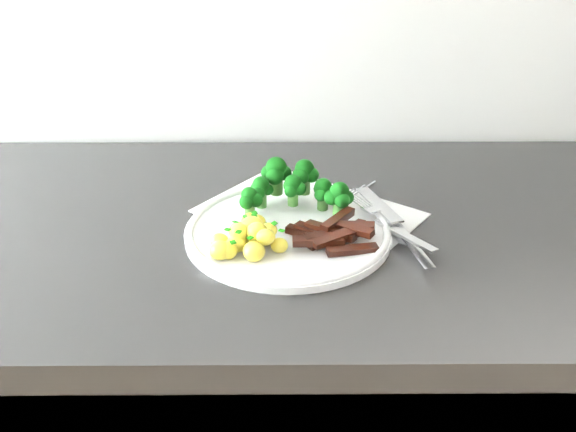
{
  "coord_description": "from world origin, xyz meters",
  "views": [
    {
      "loc": [
        -0.15,
        0.89,
        1.35
      ],
      "look_at": [
        -0.15,
        1.63,
        0.96
      ],
      "focal_mm": 37.83,
      "sensor_mm": 36.0,
      "label": 1
    }
  ],
  "objects": [
    {
      "name": "plate",
      "position": [
        -0.15,
        1.63,
        0.93
      ],
      "size": [
        0.29,
        0.29,
        0.02
      ],
      "color": "white",
      "rests_on": "counter"
    },
    {
      "name": "potatoes",
      "position": [
        -0.2,
        1.58,
        0.95
      ],
      "size": [
        0.1,
        0.11,
        0.04
      ],
      "color": "#FFEC56",
      "rests_on": "plate"
    },
    {
      "name": "beef_strips",
      "position": [
        -0.09,
        1.59,
        0.95
      ],
      "size": [
        0.12,
        0.1,
        0.03
      ],
      "color": "black",
      "rests_on": "plate"
    },
    {
      "name": "recipe_paper",
      "position": [
        -0.11,
        1.69,
        0.93
      ],
      "size": [
        0.36,
        0.34,
        0.0
      ],
      "color": "white",
      "rests_on": "counter"
    },
    {
      "name": "broccoli",
      "position": [
        -0.13,
        1.69,
        0.97
      ],
      "size": [
        0.16,
        0.1,
        0.07
      ],
      "color": "#305C21",
      "rests_on": "plate"
    },
    {
      "name": "fork",
      "position": [
        -0.0,
        1.62,
        0.95
      ],
      "size": [
        0.1,
        0.17,
        0.02
      ],
      "color": "silver",
      "rests_on": "plate"
    },
    {
      "name": "knife",
      "position": [
        0.01,
        1.61,
        0.94
      ],
      "size": [
        0.08,
        0.23,
        0.02
      ],
      "color": "silver",
      "rests_on": "plate"
    }
  ]
}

